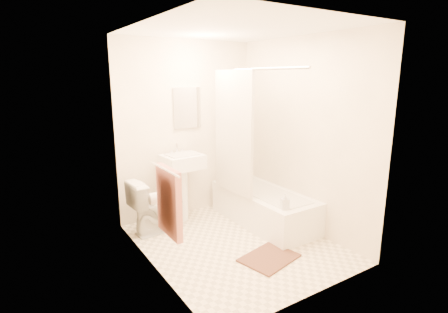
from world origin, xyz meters
TOP-DOWN VIEW (x-y plane):
  - floor at (0.00, 0.00)m, footprint 2.40×2.40m
  - ceiling at (0.00, 0.00)m, footprint 2.40×2.40m
  - wall_back at (0.00, 1.20)m, footprint 2.00×0.02m
  - wall_left at (-1.00, 0.00)m, footprint 0.02×2.40m
  - wall_right at (1.00, 0.00)m, footprint 0.02×2.40m
  - mirror at (0.00, 1.18)m, footprint 0.40×0.03m
  - curtain_rod at (0.30, 0.10)m, footprint 0.03×1.70m
  - shower_curtain at (0.30, 0.50)m, footprint 0.04×0.80m
  - towel_bar at (-0.96, -0.25)m, footprint 0.02×0.60m
  - towel at (-0.93, -0.25)m, footprint 0.06×0.45m
  - toilet_paper at (-0.93, 0.12)m, footprint 0.11×0.12m
  - toilet at (-0.64, 0.80)m, footprint 0.73×0.45m
  - sink at (-0.22, 0.95)m, footprint 0.53×0.44m
  - bathtub at (0.66, 0.30)m, footprint 0.67×1.54m
  - bath_mat at (0.10, -0.50)m, footprint 0.68×0.57m
  - soap_bottle at (0.46, -0.32)m, footprint 0.11×0.11m
  - scrub_brush at (0.60, 0.80)m, footprint 0.13×0.20m

SIDE VIEW (x-z plane):
  - floor at x=0.00m, z-range 0.00..0.00m
  - bath_mat at x=0.10m, z-range 0.00..0.02m
  - bathtub at x=0.66m, z-range 0.00..0.43m
  - toilet at x=-0.64m, z-range 0.00..0.68m
  - scrub_brush at x=0.60m, z-range 0.43..0.47m
  - sink at x=-0.22m, z-range 0.00..1.00m
  - soap_bottle at x=0.46m, z-range 0.43..0.63m
  - toilet_paper at x=-0.93m, z-range 0.64..0.76m
  - towel at x=-0.93m, z-range 0.45..1.11m
  - towel_bar at x=-0.96m, z-range 1.09..1.11m
  - wall_back at x=0.00m, z-range 0.00..2.40m
  - wall_left at x=-1.00m, z-range 0.00..2.40m
  - wall_right at x=1.00m, z-range 0.00..2.40m
  - shower_curtain at x=0.30m, z-range 0.44..2.00m
  - mirror at x=0.00m, z-range 1.23..1.77m
  - curtain_rod at x=0.30m, z-range 1.98..2.02m
  - ceiling at x=0.00m, z-range 2.40..2.40m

